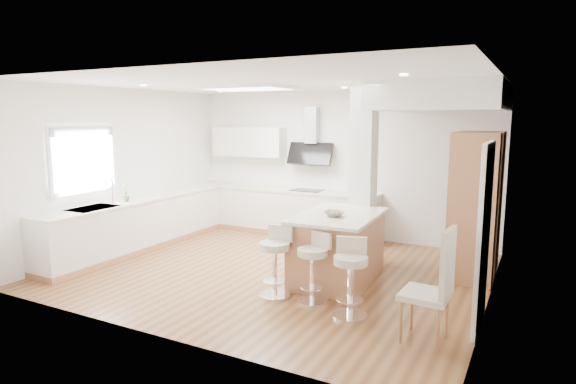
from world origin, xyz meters
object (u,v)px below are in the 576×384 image
Objects in this scene: peninsula at (338,247)px; bar_stool_c at (351,273)px; dining_chair at (436,282)px; bar_stool_b at (313,264)px; bar_stool_a at (275,258)px.

bar_stool_c is (0.60, -1.09, 0.03)m from peninsula.
peninsula is at bearing 143.90° from dining_chair.
bar_stool_c is 1.05m from dining_chair.
bar_stool_c is (0.56, -0.20, 0.02)m from bar_stool_b.
dining_chair is (1.01, -0.24, 0.13)m from bar_stool_c.
bar_stool_c is 0.76× the size of dining_chair.
bar_stool_b is 0.96× the size of bar_stool_c.
bar_stool_c is at bearing -0.72° from bar_stool_b.
bar_stool_a is at bearing 172.93° from dining_chair.
bar_stool_c reaches higher than bar_stool_a.
dining_chair is at bearing -8.70° from bar_stool_a.
bar_stool_b is 0.60m from bar_stool_c.
bar_stool_c reaches higher than bar_stool_b.
peninsula is 1.34× the size of dining_chair.
bar_stool_a is 0.99× the size of bar_stool_c.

